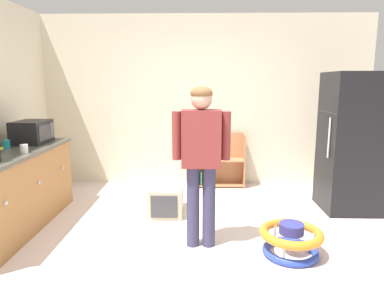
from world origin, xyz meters
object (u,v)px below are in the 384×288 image
at_px(kitchen_counter, 12,192).
at_px(refrigerator, 352,143).
at_px(microwave, 32,132).
at_px(white_cup, 24,149).
at_px(pet_carrier, 166,199).
at_px(teal_cup, 6,144).
at_px(baby_walker, 291,239).
at_px(standing_person, 201,153).
at_px(bookshelf, 216,163).

height_order(kitchen_counter, refrigerator, refrigerator).
bearing_deg(microwave, white_cup, -71.12).
bearing_deg(pet_carrier, refrigerator, 4.81).
bearing_deg(microwave, teal_cup, -109.64).
bearing_deg(baby_walker, standing_person, 168.21).
height_order(pet_carrier, microwave, microwave).
xyz_separation_m(refrigerator, standing_person, (-1.94, -1.07, 0.08)).
relative_size(kitchen_counter, microwave, 4.13).
height_order(bookshelf, baby_walker, bookshelf).
xyz_separation_m(bookshelf, white_cup, (-2.14, -1.80, 0.58)).
relative_size(standing_person, teal_cup, 16.98).
distance_m(refrigerator, pet_carrier, 2.49).
bearing_deg(white_cup, kitchen_counter, 167.70).
height_order(bookshelf, pet_carrier, bookshelf).
distance_m(baby_walker, teal_cup, 3.29).
height_order(bookshelf, microwave, microwave).
xyz_separation_m(bookshelf, microwave, (-2.36, -1.17, 0.67)).
bearing_deg(bookshelf, baby_walker, -74.51).
distance_m(teal_cup, white_cup, 0.44).
height_order(kitchen_counter, baby_walker, kitchen_counter).
relative_size(bookshelf, pet_carrier, 1.54).
relative_size(kitchen_counter, white_cup, 20.84).
xyz_separation_m(standing_person, white_cup, (-1.90, 0.27, -0.02)).
relative_size(kitchen_counter, teal_cup, 20.84).
height_order(baby_walker, microwave, microwave).
relative_size(pet_carrier, microwave, 1.15).
bearing_deg(bookshelf, refrigerator, -30.45).
xyz_separation_m(microwave, teal_cup, (-0.13, -0.36, -0.09)).
height_order(baby_walker, pet_carrier, pet_carrier).
height_order(bookshelf, white_cup, white_cup).
bearing_deg(teal_cup, bookshelf, 31.63).
bearing_deg(baby_walker, white_cup, 170.70).
height_order(refrigerator, bookshelf, refrigerator).
xyz_separation_m(kitchen_counter, teal_cup, (-0.14, 0.22, 0.50)).
bearing_deg(pet_carrier, kitchen_counter, -161.53).
relative_size(bookshelf, standing_person, 0.53).
bearing_deg(microwave, kitchen_counter, -89.26).
distance_m(baby_walker, microwave, 3.29).
bearing_deg(bookshelf, kitchen_counter, -143.26).
height_order(refrigerator, white_cup, refrigerator).
distance_m(microwave, teal_cup, 0.39).
xyz_separation_m(bookshelf, baby_walker, (0.62, -2.25, -0.21)).
bearing_deg(white_cup, standing_person, -8.14).
xyz_separation_m(microwave, white_cup, (0.22, -0.63, -0.09)).
bearing_deg(pet_carrier, standing_person, -63.20).
height_order(baby_walker, white_cup, white_cup).
xyz_separation_m(standing_person, teal_cup, (-2.24, 0.54, -0.02)).
distance_m(kitchen_counter, microwave, 0.83).
xyz_separation_m(teal_cup, white_cup, (0.34, -0.27, 0.00)).
bearing_deg(white_cup, pet_carrier, 22.42).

